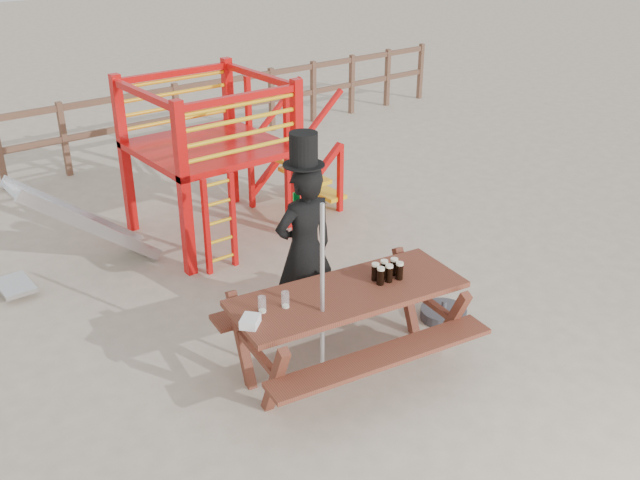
{
  "coord_description": "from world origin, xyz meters",
  "views": [
    {
      "loc": [
        -4.04,
        -4.06,
        4.04
      ],
      "look_at": [
        -0.21,
        0.8,
        1.07
      ],
      "focal_mm": 40.0,
      "sensor_mm": 36.0,
      "label": 1
    }
  ],
  "objects": [
    {
      "name": "stout_pints",
      "position": [
        0.06,
        0.14,
        0.92
      ],
      "size": [
        0.29,
        0.2,
        0.17
      ],
      "color": "black",
      "rests_on": "picnic_table"
    },
    {
      "name": "empty_glasses",
      "position": [
        -1.08,
        0.34,
        0.91
      ],
      "size": [
        0.27,
        0.13,
        0.15
      ],
      "color": "silver",
      "rests_on": "picnic_table"
    },
    {
      "name": "parasol_base",
      "position": [
        1.01,
        0.23,
        0.06
      ],
      "size": [
        0.49,
        0.49,
        0.21
      ],
      "color": "#39393E",
      "rests_on": "ground"
    },
    {
      "name": "man_with_hat",
      "position": [
        -0.23,
        1.02,
        0.94
      ],
      "size": [
        0.68,
        0.48,
        2.1
      ],
      "rotation": [
        0.0,
        0.0,
        3.05
      ],
      "color": "black",
      "rests_on": "ground"
    },
    {
      "name": "back_fence",
      "position": [
        0.0,
        7.0,
        0.74
      ],
      "size": [
        15.09,
        0.09,
        1.2
      ],
      "color": "brown",
      "rests_on": "ground"
    },
    {
      "name": "paper_bag",
      "position": [
        -1.38,
        0.25,
        0.88
      ],
      "size": [
        0.23,
        0.22,
        0.08
      ],
      "primitive_type": "cube",
      "rotation": [
        0.0,
        0.0,
        0.7
      ],
      "color": "white",
      "rests_on": "picnic_table"
    },
    {
      "name": "playground_fort",
      "position": [
        0.12,
        3.58,
        1.07
      ],
      "size": [
        4.71,
        1.84,
        2.1
      ],
      "color": "red",
      "rests_on": "ground"
    },
    {
      "name": "metal_pole",
      "position": [
        -0.76,
        0.07,
        0.92
      ],
      "size": [
        0.04,
        0.04,
        1.84
      ],
      "primitive_type": "cylinder",
      "color": "#B2B2B7",
      "rests_on": "ground"
    },
    {
      "name": "picnic_table",
      "position": [
        -0.37,
        0.19,
        0.53
      ],
      "size": [
        2.37,
        1.82,
        0.84
      ],
      "rotation": [
        0.0,
        0.0,
        -0.16
      ],
      "color": "brown",
      "rests_on": "ground"
    },
    {
      "name": "ground",
      "position": [
        0.0,
        0.0,
        0.0
      ],
      "size": [
        60.0,
        60.0,
        0.0
      ],
      "primitive_type": "plane",
      "color": "#BCA992",
      "rests_on": "ground"
    }
  ]
}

